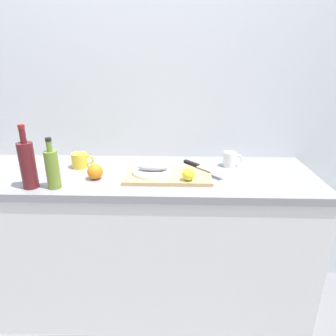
# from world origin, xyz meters

# --- Properties ---
(ground_plane) EXTENTS (12.00, 12.00, 0.00)m
(ground_plane) POSITION_xyz_m (0.00, 0.00, 0.00)
(ground_plane) COLOR slate
(back_wall) EXTENTS (3.20, 0.05, 2.50)m
(back_wall) POSITION_xyz_m (0.00, 0.33, 1.25)
(back_wall) COLOR silver
(back_wall) RESTS_ON ground_plane
(kitchen_counter) EXTENTS (2.00, 0.60, 0.90)m
(kitchen_counter) POSITION_xyz_m (0.00, 0.00, 0.45)
(kitchen_counter) COLOR white
(kitchen_counter) RESTS_ON ground_plane
(cutting_board) EXTENTS (0.46, 0.27, 0.02)m
(cutting_board) POSITION_xyz_m (0.19, -0.05, 0.91)
(cutting_board) COLOR tan
(cutting_board) RESTS_ON kitchen_counter
(white_plate) EXTENTS (0.22, 0.22, 0.01)m
(white_plate) POSITION_xyz_m (0.11, -0.05, 0.93)
(white_plate) COLOR white
(white_plate) RESTS_ON cutting_board
(fish_fillet) EXTENTS (0.17, 0.07, 0.04)m
(fish_fillet) POSITION_xyz_m (0.11, -0.05, 0.95)
(fish_fillet) COLOR gray
(fish_fillet) RESTS_ON white_plate
(chef_knife) EXTENTS (0.22, 0.23, 0.02)m
(chef_knife) POSITION_xyz_m (0.36, 0.04, 0.93)
(chef_knife) COLOR silver
(chef_knife) RESTS_ON cutting_board
(lemon_0) EXTENTS (0.06, 0.06, 0.06)m
(lemon_0) POSITION_xyz_m (0.29, -0.15, 0.95)
(lemon_0) COLOR yellow
(lemon_0) RESTS_ON cutting_board
(olive_oil_bottle) EXTENTS (0.06, 0.06, 0.25)m
(olive_oil_bottle) POSITION_xyz_m (-0.37, -0.21, 1.00)
(olive_oil_bottle) COLOR olive
(olive_oil_bottle) RESTS_ON kitchen_counter
(wine_bottle) EXTENTS (0.07, 0.07, 0.31)m
(wine_bottle) POSITION_xyz_m (-0.48, -0.21, 1.02)
(wine_bottle) COLOR #59191E
(wine_bottle) RESTS_ON kitchen_counter
(coffee_mug_0) EXTENTS (0.13, 0.09, 0.09)m
(coffee_mug_0) POSITION_xyz_m (-0.33, 0.08, 0.94)
(coffee_mug_0) COLOR yellow
(coffee_mug_0) RESTS_ON kitchen_counter
(coffee_mug_1) EXTENTS (0.11, 0.07, 0.09)m
(coffee_mug_1) POSITION_xyz_m (0.55, 0.12, 0.94)
(coffee_mug_1) COLOR white
(coffee_mug_1) RESTS_ON kitchen_counter
(orange_1) EXTENTS (0.08, 0.08, 0.08)m
(orange_1) POSITION_xyz_m (-0.19, -0.09, 0.94)
(orange_1) COLOR orange
(orange_1) RESTS_ON kitchen_counter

